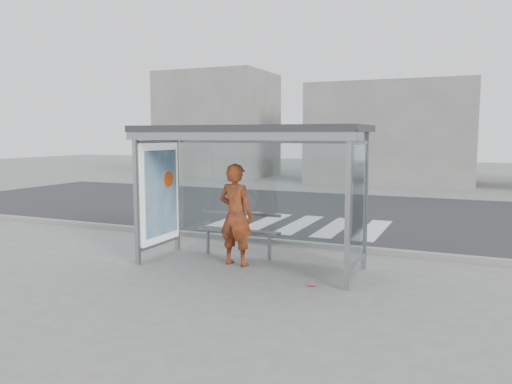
# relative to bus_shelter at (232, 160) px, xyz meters

# --- Properties ---
(ground) EXTENTS (80.00, 80.00, 0.00)m
(ground) POSITION_rel_bus_shelter_xyz_m (0.37, -0.06, -1.98)
(ground) COLOR slate
(ground) RESTS_ON ground
(road) EXTENTS (30.00, 10.00, 0.01)m
(road) POSITION_rel_bus_shelter_xyz_m (0.37, 6.94, -1.98)
(road) COLOR #262628
(road) RESTS_ON ground
(curb) EXTENTS (30.00, 0.18, 0.12)m
(curb) POSITION_rel_bus_shelter_xyz_m (0.37, 1.89, -1.92)
(curb) COLOR gray
(curb) RESTS_ON ground
(crosswalk) EXTENTS (4.55, 3.00, 0.00)m
(crosswalk) POSITION_rel_bus_shelter_xyz_m (-0.13, 4.44, -1.98)
(crosswalk) COLOR silver
(crosswalk) RESTS_ON ground
(bus_shelter) EXTENTS (4.25, 1.65, 2.62)m
(bus_shelter) POSITION_rel_bus_shelter_xyz_m (0.00, 0.00, 0.00)
(bus_shelter) COLOR gray
(bus_shelter) RESTS_ON ground
(building_left) EXTENTS (6.00, 5.00, 6.00)m
(building_left) POSITION_rel_bus_shelter_xyz_m (-9.63, 17.94, 1.02)
(building_left) COLOR slate
(building_left) RESTS_ON ground
(building_center) EXTENTS (8.00, 5.00, 5.00)m
(building_center) POSITION_rel_bus_shelter_xyz_m (0.37, 17.94, 0.52)
(building_center) COLOR slate
(building_center) RESTS_ON ground
(person) EXTENTS (0.75, 0.54, 1.92)m
(person) POSITION_rel_bus_shelter_xyz_m (0.10, -0.06, -1.02)
(person) COLOR red
(person) RESTS_ON ground
(bench) EXTENTS (1.76, 0.22, 0.91)m
(bench) POSITION_rel_bus_shelter_xyz_m (-0.13, 0.52, -1.44)
(bench) COLOR slate
(bench) RESTS_ON ground
(soda_can) EXTENTS (0.13, 0.10, 0.06)m
(soda_can) POSITION_rel_bus_shelter_xyz_m (1.81, -0.80, -1.95)
(soda_can) COLOR #DA4070
(soda_can) RESTS_ON ground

